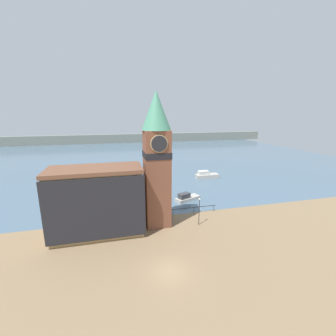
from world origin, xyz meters
name	(u,v)px	position (x,y,z in m)	size (l,w,h in m)	color
ground_plane	(169,272)	(0.00, 0.00, 0.00)	(160.00, 160.00, 0.00)	#846B4C
water	(126,155)	(0.00, 73.51, 0.00)	(160.00, 120.00, 0.00)	slate
far_shoreline	(121,138)	(0.00, 113.51, 2.50)	(180.00, 3.00, 5.00)	gray
pier_railing	(194,208)	(7.72, 13.26, 0.93)	(8.01, 0.08, 1.09)	#232328
clock_tower	(157,157)	(0.93, 11.09, 10.52)	(4.13, 4.13, 19.81)	brown
pier_building	(97,201)	(-7.72, 10.33, 4.83)	(12.61, 5.99, 9.62)	#A88451
boat_near	(187,198)	(8.38, 19.13, 0.57)	(5.44, 3.65, 1.59)	#B7B2A8
boat_far	(206,175)	(18.47, 32.85, 0.75)	(6.10, 2.23, 2.03)	#B7B2A8
mooring_bollard_near	(171,217)	(3.30, 11.85, 0.40)	(0.35, 0.35, 0.75)	black
lamp_post	(199,207)	(7.02, 9.20, 3.00)	(0.32, 0.32, 4.34)	black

